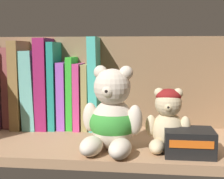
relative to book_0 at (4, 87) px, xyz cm
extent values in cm
cube|color=#A87F5B|center=(35.07, -11.92, -11.41)|extent=(76.22, 27.88, 2.00)
cube|color=#856647|center=(35.07, 2.62, 0.69)|extent=(78.62, 1.20, 26.19)
cube|color=#63364B|center=(0.00, 0.00, 0.00)|extent=(3.08, 14.18, 20.81)
cube|color=brown|center=(3.03, 0.00, 0.24)|extent=(2.41, 11.12, 21.30)
cube|color=olive|center=(5.78, 0.00, 1.08)|extent=(2.53, 14.62, 22.97)
cube|color=#67B5AB|center=(8.98, 0.00, -0.17)|extent=(3.98, 13.85, 20.56)
cube|color=#911C54|center=(12.41, 0.00, 1.44)|extent=(2.99, 13.34, 23.68)
cube|color=teal|center=(15.07, 0.00, 0.93)|extent=(1.79, 12.34, 22.67)
cube|color=#9E50C2|center=(17.33, 0.00, -1.66)|extent=(2.19, 11.15, 17.49)
cube|color=green|center=(19.55, 0.00, -1.00)|extent=(1.77, 10.64, 18.82)
cube|color=#CB3B80|center=(21.51, 0.00, -1.80)|extent=(1.75, 12.11, 17.22)
cube|color=#9A8F54|center=(23.44, 0.00, -1.94)|extent=(1.63, 10.95, 16.92)
cube|color=#45BEAF|center=(25.65, 0.00, 1.56)|extent=(2.61, 11.69, 23.97)
ellipsoid|color=beige|center=(32.32, -18.20, -5.07)|extent=(9.08, 8.33, 10.68)
sphere|color=beige|center=(32.23, -18.73, 2.79)|extent=(7.59, 7.59, 7.59)
sphere|color=beige|center=(29.70, -17.76, 5.75)|extent=(2.85, 2.85, 2.85)
sphere|color=beige|center=(34.94, -18.65, 5.75)|extent=(2.85, 2.85, 2.85)
sphere|color=beige|center=(31.78, -21.38, 2.33)|extent=(2.85, 2.85, 2.85)
sphere|color=black|center=(31.61, -22.37, 2.41)|extent=(1.00, 1.00, 1.00)
ellipsoid|color=beige|center=(28.58, -22.71, -8.51)|extent=(5.40, 7.73, 3.80)
ellipsoid|color=beige|center=(34.36, -23.70, -8.51)|extent=(5.40, 7.73, 3.80)
ellipsoid|color=beige|center=(27.49, -17.92, -3.73)|extent=(3.56, 3.56, 6.17)
ellipsoid|color=beige|center=(36.97, -19.54, -3.73)|extent=(3.56, 3.56, 6.17)
ellipsoid|color=green|center=(32.32, -18.20, -4.80)|extent=(9.82, 9.08, 7.47)
ellipsoid|color=beige|center=(43.75, -16.31, -6.49)|extent=(6.66, 6.11, 7.83)
sphere|color=beige|center=(43.73, -16.70, -0.73)|extent=(5.57, 5.57, 5.57)
sphere|color=beige|center=(41.80, -16.21, 1.44)|extent=(2.09, 2.09, 2.09)
sphere|color=beige|center=(45.69, -16.42, 1.44)|extent=(2.09, 2.09, 2.09)
sphere|color=beige|center=(43.62, -18.68, -1.06)|extent=(2.09, 2.09, 2.09)
sphere|color=black|center=(43.58, -19.41, -1.01)|extent=(0.73, 0.73, 0.73)
ellipsoid|color=beige|center=(41.39, -19.91, -9.01)|extent=(3.42, 5.39, 2.78)
ellipsoid|color=beige|center=(45.69, -20.15, -9.01)|extent=(3.42, 5.39, 2.78)
ellipsoid|color=beige|center=(40.21, -16.51, -5.51)|extent=(2.38, 2.38, 4.52)
ellipsoid|color=beige|center=(47.24, -16.90, -5.51)|extent=(2.38, 2.38, 4.52)
ellipsoid|color=maroon|center=(43.75, -16.31, 0.80)|extent=(5.29, 5.29, 3.06)
cube|color=black|center=(47.75, -20.01, -7.83)|extent=(9.65, 7.32, 5.15)
cube|color=orange|center=(47.75, -23.75, -7.19)|extent=(8.20, 0.16, 1.44)
camera|label=1|loc=(39.71, -82.47, 10.52)|focal=50.91mm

